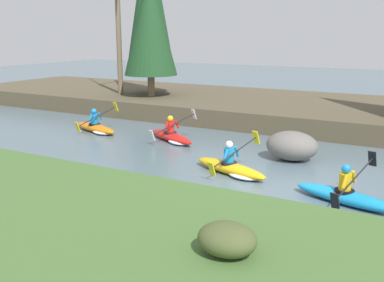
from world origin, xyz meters
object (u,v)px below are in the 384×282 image
(kayaker_middle, at_px, (233,168))
(kayaker_trailing, at_px, (173,137))
(kayaker_far_back, at_px, (97,128))
(kayaker_lead, at_px, (347,195))
(boulder_midstream, at_px, (292,146))

(kayaker_middle, relative_size, kayaker_trailing, 1.02)
(kayaker_trailing, distance_m, kayaker_far_back, 3.71)
(kayaker_lead, height_order, kayaker_middle, same)
(kayaker_middle, bearing_deg, boulder_midstream, 84.95)
(kayaker_lead, distance_m, kayaker_middle, 3.53)
(kayaker_lead, bearing_deg, boulder_midstream, 141.80)
(kayaker_lead, height_order, kayaker_far_back, same)
(kayaker_lead, distance_m, kayaker_trailing, 7.98)
(kayaker_middle, distance_m, kayaker_trailing, 4.61)
(kayaker_far_back, xyz_separation_m, boulder_midstream, (8.51, -0.18, 0.29))
(kayaker_lead, xyz_separation_m, kayaker_far_back, (-10.87, 3.40, -0.02))
(kayaker_lead, relative_size, kayaker_middle, 1.01)
(kayaker_middle, xyz_separation_m, kayaker_trailing, (-3.74, 2.69, 0.00))
(kayaker_lead, bearing_deg, kayaker_middle, -178.05)
(kayaker_far_back, height_order, boulder_midstream, kayaker_far_back)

